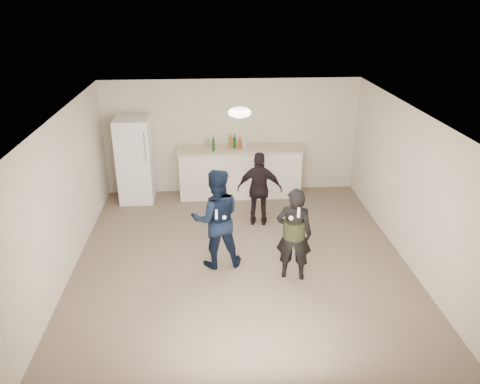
{
  "coord_description": "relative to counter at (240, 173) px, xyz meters",
  "views": [
    {
      "loc": [
        -0.48,
        -6.81,
        4.2
      ],
      "look_at": [
        0.0,
        0.2,
        1.15
      ],
      "focal_mm": 35.0,
      "sensor_mm": 36.0,
      "label": 1
    }
  ],
  "objects": [
    {
      "name": "wall_back",
      "position": [
        -0.17,
        0.33,
        0.72
      ],
      "size": [
        6.0,
        0.0,
        6.0
      ],
      "primitive_type": "plane",
      "rotation": [
        1.57,
        0.0,
        0.0
      ],
      "color": "beige",
      "rests_on": "floor"
    },
    {
      "name": "wall_left",
      "position": [
        -2.92,
        -2.67,
        0.72
      ],
      "size": [
        0.0,
        6.0,
        6.0
      ],
      "primitive_type": "plane",
      "rotation": [
        1.57,
        0.0,
        1.57
      ],
      "color": "beige",
      "rests_on": "floor"
    },
    {
      "name": "counter",
      "position": [
        0.0,
        0.0,
        0.0
      ],
      "size": [
        2.6,
        0.56,
        1.05
      ],
      "primitive_type": "cube",
      "color": "white",
      "rests_on": "floor"
    },
    {
      "name": "counter_top",
      "position": [
        0.0,
        0.0,
        0.55
      ],
      "size": [
        2.68,
        0.64,
        0.04
      ],
      "primitive_type": "cube",
      "color": "beige",
      "rests_on": "counter"
    },
    {
      "name": "shaker",
      "position": [
        -0.69,
        0.13,
        0.65
      ],
      "size": [
        0.08,
        0.08,
        0.17
      ],
      "primitive_type": "cylinder",
      "color": "#ACADB1",
      "rests_on": "counter_top"
    },
    {
      "name": "bottle_cluster",
      "position": [
        -0.16,
        -0.02,
        0.67
      ],
      "size": [
        0.73,
        0.26,
        0.25
      ],
      "color": "#954415",
      "rests_on": "counter_top"
    },
    {
      "name": "woman",
      "position": [
        0.61,
        -3.25,
        0.24
      ],
      "size": [
        0.62,
        0.48,
        1.52
      ],
      "primitive_type": "imported",
      "rotation": [
        0.0,
        0.0,
        2.9
      ],
      "color": "black",
      "rests_on": "floor"
    },
    {
      "name": "wall_front",
      "position": [
        -0.17,
        -5.67,
        0.72
      ],
      "size": [
        6.0,
        0.0,
        6.0
      ],
      "primitive_type": "plane",
      "rotation": [
        -1.57,
        0.0,
        0.0
      ],
      "color": "beige",
      "rests_on": "floor"
    },
    {
      "name": "wall_right",
      "position": [
        2.58,
        -2.67,
        0.72
      ],
      "size": [
        0.0,
        6.0,
        6.0
      ],
      "primitive_type": "plane",
      "rotation": [
        1.57,
        0.0,
        -1.57
      ],
      "color": "beige",
      "rests_on": "floor"
    },
    {
      "name": "fridge_handle",
      "position": [
        -1.94,
        -0.44,
        0.78
      ],
      "size": [
        0.02,
        0.02,
        0.6
      ],
      "primitive_type": "cylinder",
      "color": "#B5B5BA",
      "rests_on": "fridge"
    },
    {
      "name": "floor",
      "position": [
        -0.17,
        -2.67,
        -0.53
      ],
      "size": [
        6.0,
        6.0,
        0.0
      ],
      "primitive_type": "plane",
      "color": "#6B5B4C",
      "rests_on": "ground"
    },
    {
      "name": "fridge",
      "position": [
        -2.22,
        -0.07,
        0.38
      ],
      "size": [
        0.7,
        0.7,
        1.8
      ],
      "primitive_type": "cube",
      "color": "white",
      "rests_on": "floor"
    },
    {
      "name": "camo_shorts",
      "position": [
        0.61,
        -3.25,
        0.32
      ],
      "size": [
        0.34,
        0.34,
        0.28
      ],
      "primitive_type": "cylinder",
      "color": "#2C3C1B",
      "rests_on": "woman"
    },
    {
      "name": "man",
      "position": [
        -0.57,
        -2.79,
        0.31
      ],
      "size": [
        0.87,
        0.71,
        1.67
      ],
      "primitive_type": "imported",
      "rotation": [
        0.0,
        0.0,
        3.25
      ],
      "color": "#0F1F40",
      "rests_on": "floor"
    },
    {
      "name": "ceiling_dome",
      "position": [
        -0.17,
        -2.37,
        1.93
      ],
      "size": [
        0.36,
        0.36,
        0.16
      ],
      "primitive_type": "ellipsoid",
      "color": "white",
      "rests_on": "ceiling"
    },
    {
      "name": "remote_man",
      "position": [
        -0.57,
        -3.07,
        0.53
      ],
      "size": [
        0.04,
        0.04,
        0.15
      ],
      "primitive_type": "cube",
      "color": "white",
      "rests_on": "man"
    },
    {
      "name": "spectator",
      "position": [
        0.28,
        -1.39,
        0.2
      ],
      "size": [
        0.9,
        0.48,
        1.45
      ],
      "primitive_type": "imported",
      "rotation": [
        0.0,
        0.0,
        2.98
      ],
      "color": "black",
      "rests_on": "floor"
    },
    {
      "name": "nunchuk_man",
      "position": [
        -0.45,
        -3.04,
        0.45
      ],
      "size": [
        0.07,
        0.07,
        0.07
      ],
      "primitive_type": "sphere",
      "color": "white",
      "rests_on": "man"
    },
    {
      "name": "remote_woman",
      "position": [
        0.61,
        -3.5,
        0.72
      ],
      "size": [
        0.04,
        0.04,
        0.15
      ],
      "primitive_type": "cube",
      "color": "white",
      "rests_on": "woman"
    },
    {
      "name": "nunchuk_woman",
      "position": [
        0.51,
        -3.47,
        0.62
      ],
      "size": [
        0.07,
        0.07,
        0.07
      ],
      "primitive_type": "sphere",
      "color": "white",
      "rests_on": "woman"
    },
    {
      "name": "ceiling",
      "position": [
        -0.17,
        -2.67,
        1.98
      ],
      "size": [
        6.0,
        6.0,
        0.0
      ],
      "primitive_type": "plane",
      "rotation": [
        3.14,
        0.0,
        0.0
      ],
      "color": "silver",
      "rests_on": "wall_back"
    }
  ]
}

